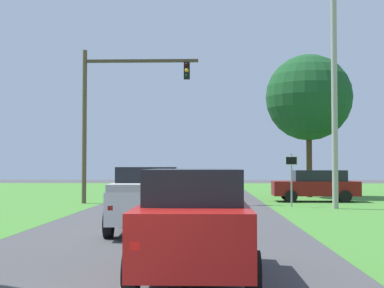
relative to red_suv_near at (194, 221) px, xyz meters
name	(u,v)px	position (x,y,z in m)	size (l,w,h in m)	color
ground_plane	(169,224)	(-1.12, 9.11, -1.03)	(120.00, 120.00, 0.00)	#424244
red_suv_near	(194,221)	(0.00, 0.00, 0.00)	(2.10, 4.60, 1.96)	#9E1411
pickup_truck_lead	(148,199)	(-1.60, 6.91, -0.02)	(2.36, 5.03, 1.98)	silver
traffic_light	(112,104)	(-4.98, 19.69, 4.30)	(6.25, 0.40, 8.26)	brown
keep_moving_sign	(291,173)	(4.28, 17.43, 0.64)	(0.60, 0.09, 2.61)	gray
oak_tree_right	(309,98)	(6.66, 25.94, 5.36)	(5.53, 5.53, 9.17)	#4C351E
crossing_suv_far	(316,185)	(6.25, 21.52, -0.10)	(4.75, 2.16, 1.76)	maroon
utility_pole_right	(334,102)	(6.18, 16.37, 4.01)	(0.28, 0.28, 10.07)	#9E998E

